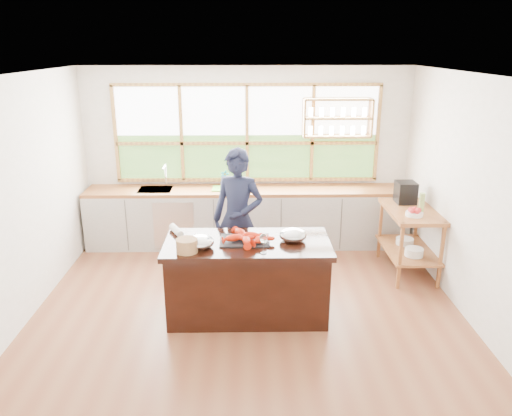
{
  "coord_description": "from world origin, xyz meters",
  "views": [
    {
      "loc": [
        0.01,
        -5.36,
        2.99
      ],
      "look_at": [
        0.1,
        0.15,
        1.18
      ],
      "focal_mm": 35.0,
      "sensor_mm": 36.0,
      "label": 1
    }
  ],
  "objects_px": {
    "cook": "(238,219)",
    "espresso_machine": "(406,192)",
    "wicker_basket": "(187,246)",
    "island": "(248,278)"
  },
  "relations": [
    {
      "from": "cook",
      "to": "espresso_machine",
      "type": "bearing_deg",
      "value": 34.99
    },
    {
      "from": "espresso_machine",
      "to": "cook",
      "type": "bearing_deg",
      "value": -164.85
    },
    {
      "from": "espresso_machine",
      "to": "wicker_basket",
      "type": "relative_size",
      "value": 1.29
    },
    {
      "from": "island",
      "to": "wicker_basket",
      "type": "height_order",
      "value": "wicker_basket"
    },
    {
      "from": "cook",
      "to": "espresso_machine",
      "type": "relative_size",
      "value": 6.1
    },
    {
      "from": "cook",
      "to": "wicker_basket",
      "type": "relative_size",
      "value": 7.84
    },
    {
      "from": "island",
      "to": "cook",
      "type": "relative_size",
      "value": 1.03
    },
    {
      "from": "island",
      "to": "espresso_machine",
      "type": "height_order",
      "value": "espresso_machine"
    },
    {
      "from": "espresso_machine",
      "to": "wicker_basket",
      "type": "bearing_deg",
      "value": -150.07
    },
    {
      "from": "island",
      "to": "espresso_machine",
      "type": "xyz_separation_m",
      "value": [
        2.19,
        1.42,
        0.59
      ]
    }
  ]
}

